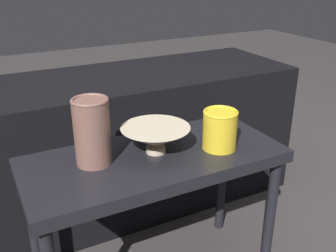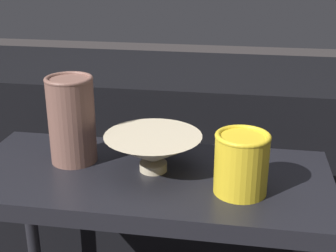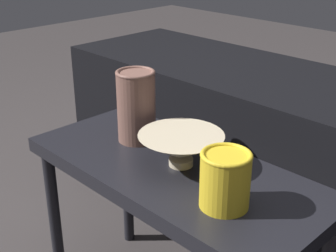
# 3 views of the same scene
# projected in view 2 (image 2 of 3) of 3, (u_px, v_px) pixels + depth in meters

# --- Properties ---
(table) EXTENTS (0.81, 0.36, 0.51)m
(table) POSITION_uv_depth(u_px,v_px,m) (147.00, 197.00, 1.07)
(table) COLOR black
(table) RESTS_ON ground_plane
(couch_backdrop) EXTENTS (1.71, 0.50, 0.61)m
(couch_backdrop) POSITION_uv_depth(u_px,v_px,m) (179.00, 156.00, 1.60)
(couch_backdrop) COLOR black
(couch_backdrop) RESTS_ON ground_plane
(bowl) EXTENTS (0.22, 0.22, 0.08)m
(bowl) POSITION_uv_depth(u_px,v_px,m) (153.00, 149.00, 1.04)
(bowl) COLOR #C1B293
(bowl) RESTS_ON table
(vase_textured_left) EXTENTS (0.11, 0.11, 0.20)m
(vase_textured_left) POSITION_uv_depth(u_px,v_px,m) (72.00, 119.00, 1.07)
(vase_textured_left) COLOR brown
(vase_textured_left) RESTS_ON table
(vase_colorful_right) EXTENTS (0.11, 0.11, 0.13)m
(vase_colorful_right) POSITION_uv_depth(u_px,v_px,m) (241.00, 162.00, 0.94)
(vase_colorful_right) COLOR gold
(vase_colorful_right) RESTS_ON table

